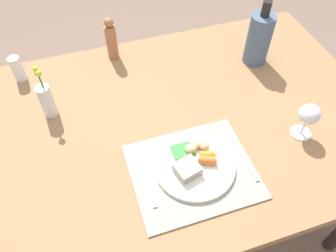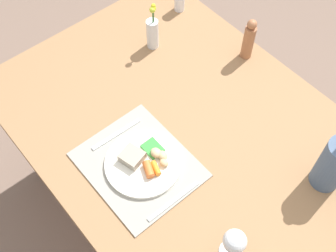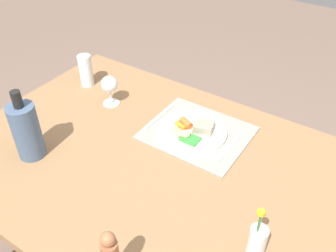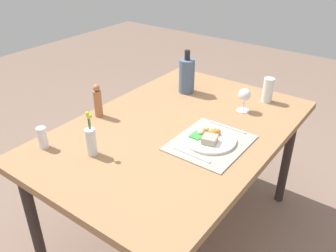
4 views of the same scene
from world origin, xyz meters
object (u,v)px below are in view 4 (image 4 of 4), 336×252
knife (227,127)px  cooler_bottle (187,75)px  dining_table (176,138)px  dinner_plate (209,138)px  fork (192,155)px  salt_shaker (43,138)px  water_tumbler (268,92)px  flower_vase (91,140)px  pepper_mill (98,101)px  wine_glass (244,96)px

knife → cooler_bottle: bearing=59.5°
dining_table → dinner_plate: 0.23m
fork → dinner_plate: bearing=2.6°
salt_shaker → water_tumbler: bearing=-30.4°
flower_vase → pepper_mill: flower_vase is taller
dining_table → salt_shaker: (-0.53, 0.40, 0.12)m
knife → water_tumbler: size_ratio=1.40×
knife → wine_glass: (0.23, 0.03, 0.08)m
knife → cooler_bottle: (0.26, 0.43, 0.10)m
pepper_mill → cooler_bottle: (0.56, -0.21, 0.02)m
wine_glass → knife: bearing=-173.7°
flower_vase → dining_table: bearing=-21.3°
cooler_bottle → pepper_mill: bearing=159.6°
flower_vase → wine_glass: 0.89m
dining_table → dinner_plate: bearing=-95.7°
flower_vase → wine_glass: bearing=-24.0°
dinner_plate → flower_vase: size_ratio=1.20×
flower_vase → cooler_bottle: size_ratio=0.80×
knife → cooler_bottle: cooler_bottle is taller
water_tumbler → fork: bearing=176.6°
dining_table → salt_shaker: 0.67m
fork → flower_vase: size_ratio=0.93×
flower_vase → knife: bearing=-33.8°
flower_vase → water_tumbler: bearing=-22.7°
pepper_mill → salt_shaker: bearing=-176.4°
salt_shaker → wine_glass: 1.09m
dinner_plate → salt_shaker: (-0.51, 0.60, 0.03)m
flower_vase → water_tumbler: 1.10m
dinner_plate → cooler_bottle: (0.43, 0.42, 0.09)m
water_tumbler → cooler_bottle: (-0.17, 0.47, 0.05)m
wine_glass → salt_shaker: bearing=147.1°
pepper_mill → salt_shaker: pepper_mill is taller
dining_table → dinner_plate: (-0.02, -0.21, 0.09)m
knife → wine_glass: 0.25m
cooler_bottle → dinner_plate: bearing=-135.8°
flower_vase → salt_shaker: size_ratio=2.04×
flower_vase → wine_glass: (0.82, -0.36, 0.02)m
dining_table → cooler_bottle: bearing=27.3°
wine_glass → dinner_plate: bearing=-178.0°
pepper_mill → cooler_bottle: size_ratio=0.69×
dining_table → knife: 0.28m
fork → cooler_bottle: cooler_bottle is taller
dining_table → knife: size_ratio=7.24×
dining_table → wine_glass: size_ratio=11.12×
cooler_bottle → salt_shaker: 0.96m
water_tumbler → cooler_bottle: bearing=109.6°
water_tumbler → pepper_mill: pepper_mill is taller
dining_table → fork: 0.28m
dinner_plate → fork: (-0.15, -0.00, -0.01)m
wine_glass → pepper_mill: bearing=130.8°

